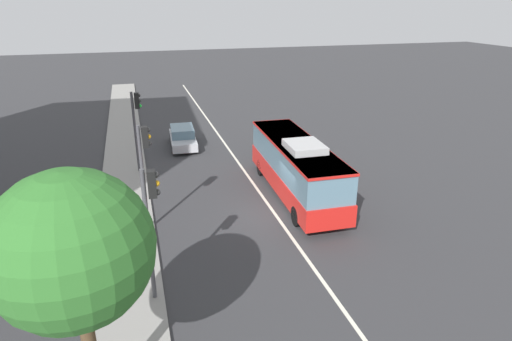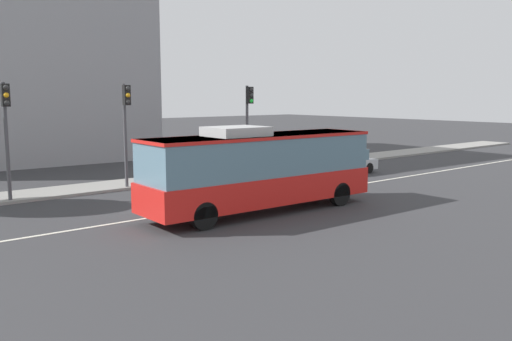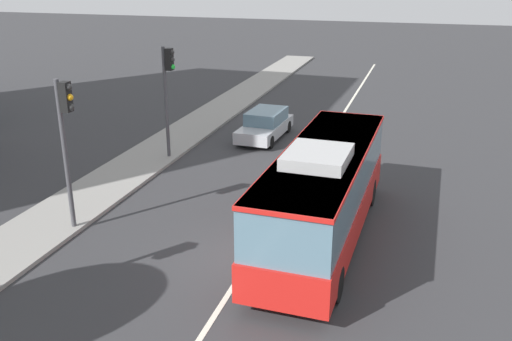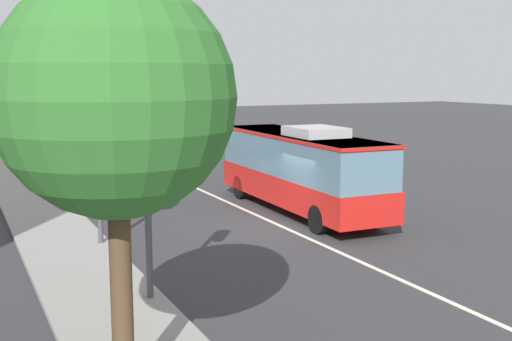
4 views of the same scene
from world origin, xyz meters
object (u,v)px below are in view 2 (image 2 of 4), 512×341
Objects in this scene: transit_bus at (260,167)px; traffic_light_mid_block at (249,114)px; traffic_light_near_corner at (126,118)px; traffic_light_far_corner at (6,121)px; sedan_silver at (342,162)px.

transit_bus is 10.36m from traffic_light_mid_block.
transit_bus is at bearing 12.28° from traffic_light_near_corner.
traffic_light_far_corner is at bearing 133.22° from transit_bus.
sedan_silver is 0.88× the size of traffic_light_far_corner.
sedan_silver is 0.88× the size of traffic_light_near_corner.
traffic_light_mid_block is (-4.56, 3.23, 2.84)m from sedan_silver.
traffic_light_near_corner is at bearing -11.34° from sedan_silver.
traffic_light_far_corner is at bearing -86.86° from traffic_light_mid_block.
traffic_light_mid_block is at bearing 92.80° from traffic_light_far_corner.
traffic_light_far_corner is (-7.23, 8.14, 1.75)m from transit_bus.
traffic_light_far_corner is at bearing -90.27° from traffic_light_near_corner.
traffic_light_near_corner is 1.00× the size of traffic_light_mid_block.
transit_bus is 11.03m from traffic_light_far_corner.
traffic_light_mid_block is (7.78, 0.13, 0.00)m from traffic_light_near_corner.
traffic_light_near_corner is at bearing 91.99° from traffic_light_far_corner.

